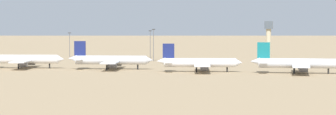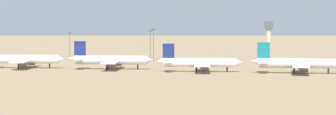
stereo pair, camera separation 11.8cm
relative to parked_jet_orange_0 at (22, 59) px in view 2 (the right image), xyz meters
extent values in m
plane|color=#9E8460|center=(87.75, -7.47, -4.49)|extent=(4000.00, 4000.00, 0.00)
pyramid|color=slate|center=(-435.82, 1073.65, 57.57)|extent=(427.58, 298.92, 124.12)
pyramid|color=slate|center=(137.17, 923.09, 40.81)|extent=(309.97, 302.60, 90.60)
cylinder|color=white|center=(0.41, 0.06, 0.04)|extent=(34.77, 9.55, 4.32)
cone|color=white|center=(18.96, 2.94, 0.04)|extent=(3.83, 4.55, 4.10)
cube|color=white|center=(1.48, 0.23, -0.61)|extent=(12.53, 35.24, 0.60)
cylinder|color=slate|center=(1.30, 8.39, -2.12)|extent=(4.20, 2.94, 2.37)
cylinder|color=slate|center=(3.78, -7.60, -2.12)|extent=(4.20, 2.94, 2.37)
cylinder|color=black|center=(13.37, 2.07, -3.30)|extent=(0.76, 0.76, 2.37)
cylinder|color=black|center=(-1.59, 2.37, -3.30)|extent=(0.76, 0.76, 2.37)
cylinder|color=black|center=(-0.79, -2.74, -3.30)|extent=(0.76, 0.76, 2.37)
cylinder|color=silver|center=(44.66, 1.93, 0.01)|extent=(34.56, 8.79, 4.29)
cone|color=silver|center=(63.14, 4.40, 0.01)|extent=(3.73, 4.46, 4.07)
cone|color=silver|center=(26.18, -0.54, 0.65)|extent=(4.73, 4.18, 3.64)
cube|color=navy|center=(29.79, -0.06, 5.64)|extent=(5.59, 1.27, 6.97)
cube|color=silver|center=(29.22, 4.19, 0.44)|extent=(4.36, 7.68, 0.39)
cube|color=silver|center=(30.35, -4.31, 0.44)|extent=(4.36, 7.68, 0.39)
cube|color=silver|center=(45.72, 2.07, -0.63)|extent=(11.77, 34.96, 0.60)
cylinder|color=slate|center=(45.72, 10.18, -2.13)|extent=(4.14, 2.85, 2.36)
cylinder|color=slate|center=(47.85, -5.76, -2.13)|extent=(4.14, 2.85, 2.36)
cylinder|color=black|center=(57.58, 3.65, -3.31)|extent=(0.75, 0.75, 2.36)
cylinder|color=black|center=(42.73, 4.26, -3.31)|extent=(0.75, 0.75, 2.36)
cylinder|color=black|center=(43.41, -0.84, -3.31)|extent=(0.75, 0.75, 2.36)
cylinder|color=white|center=(89.33, -6.14, -0.18)|extent=(33.08, 9.32, 4.11)
cone|color=white|center=(106.96, -3.27, -0.18)|extent=(3.66, 4.34, 3.90)
cone|color=white|center=(71.71, -9.00, 0.44)|extent=(4.61, 4.10, 3.49)
cube|color=navy|center=(75.15, -8.44, 5.21)|extent=(5.35, 1.36, 6.67)
cube|color=white|center=(74.49, -4.39, 0.23)|extent=(4.36, 7.42, 0.37)
cube|color=white|center=(75.81, -12.50, 0.23)|extent=(4.36, 7.42, 0.37)
cube|color=white|center=(90.35, -5.97, -0.80)|extent=(12.16, 33.54, 0.57)
cylinder|color=slate|center=(90.12, 1.79, -2.23)|extent=(4.01, 2.82, 2.26)
cylinder|color=slate|center=(92.59, -13.41, -2.23)|extent=(4.01, 2.82, 2.26)
cylinder|color=black|center=(101.65, -4.14, -3.36)|extent=(0.72, 0.72, 2.26)
cylinder|color=black|center=(87.42, -3.95, -3.36)|extent=(0.72, 0.72, 2.26)
cylinder|color=black|center=(88.21, -8.82, -3.36)|extent=(0.72, 0.72, 2.26)
cylinder|color=silver|center=(133.60, -6.11, 0.09)|extent=(35.04, 5.85, 4.36)
cone|color=silver|center=(114.65, -6.93, 0.74)|extent=(4.52, 3.89, 3.71)
cube|color=#14727A|center=(118.36, -6.77, 5.81)|extent=(5.69, 0.79, 7.09)
cube|color=silver|center=(118.17, -2.41, 0.52)|extent=(3.80, 7.56, 0.39)
cube|color=silver|center=(118.54, -11.13, 0.52)|extent=(3.80, 7.56, 0.39)
cube|color=silver|center=(134.69, -6.07, -0.57)|extent=(8.90, 35.17, 0.61)
cylinder|color=slate|center=(135.43, 2.15, -2.09)|extent=(4.02, 2.56, 2.40)
cylinder|color=slate|center=(136.13, -14.19, -2.09)|extent=(4.02, 2.56, 2.40)
cylinder|color=black|center=(146.85, -5.55, -3.29)|extent=(0.76, 0.76, 2.40)
cylinder|color=black|center=(131.86, -3.57, -3.29)|extent=(0.76, 0.76, 2.40)
cylinder|color=black|center=(132.08, -8.80, -3.29)|extent=(0.76, 0.76, 2.40)
cylinder|color=#C6B793|center=(111.66, 133.86, 4.38)|extent=(3.20, 3.20, 17.74)
cube|color=#4C5660|center=(111.66, 133.86, 15.75)|extent=(5.20, 5.20, 5.00)
cylinder|color=#59595E|center=(50.65, 68.75, 4.50)|extent=(0.36, 0.36, 17.98)
cube|color=#333333|center=(50.65, 68.75, 13.74)|extent=(1.80, 0.50, 0.50)
cylinder|color=#59595E|center=(-12.36, 104.57, 3.00)|extent=(0.36, 0.36, 14.97)
cube|color=#333333|center=(-12.36, 104.57, 10.73)|extent=(1.80, 0.50, 0.50)
cylinder|color=#59595E|center=(40.60, 103.70, 3.77)|extent=(0.36, 0.36, 16.52)
cube|color=#333333|center=(40.60, 103.70, 12.28)|extent=(1.80, 0.50, 0.50)
camera|label=1|loc=(140.84, -329.68, 20.32)|focal=76.69mm
camera|label=2|loc=(140.96, -329.66, 20.32)|focal=76.69mm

